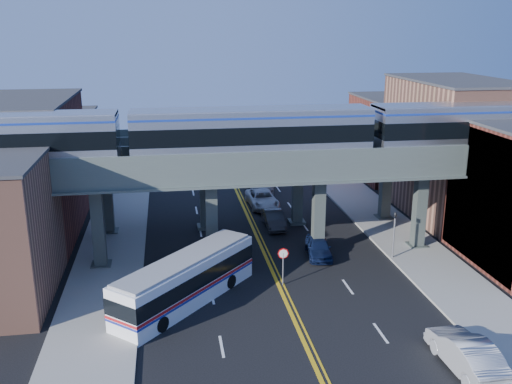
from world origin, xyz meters
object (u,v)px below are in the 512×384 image
car_lane_a (319,247)px  car_lane_c (262,199)px  traffic_signal (394,230)px  car_lane_d (259,181)px  car_lane_b (274,219)px  car_parked_curb (466,353)px  stop_sign (283,260)px  transit_train (252,132)px  transit_bus (186,280)px

car_lane_a → car_lane_c: (-2.13, 12.80, 0.03)m
traffic_signal → car_lane_d: size_ratio=0.70×
car_lane_b → car_parked_curb: (5.60, -22.28, 0.17)m
stop_sign → car_parked_curb: 13.12m
car_parked_curb → car_lane_c: bearing=-80.4°
transit_train → car_lane_a: transit_train is taller
traffic_signal → transit_bus: (-15.34, -4.50, -0.82)m
transit_train → car_parked_curb: (8.43, -16.00, -8.56)m
car_lane_c → transit_train: bearing=-105.8°
car_lane_a → transit_train: bearing=-179.9°
car_lane_c → car_parked_curb: bearing=-81.5°
car_lane_d → car_lane_b: bearing=-92.5°
stop_sign → car_parked_curb: bearing=-57.1°
car_lane_c → traffic_signal: bearing=-65.3°
transit_bus → car_lane_a: bearing=-17.6°
stop_sign → transit_bus: size_ratio=0.26×
traffic_signal → transit_bus: 16.01m
traffic_signal → car_lane_d: traffic_signal is taller
transit_train → transit_bus: bearing=-128.2°
car_lane_b → transit_train: bearing=-113.8°
transit_train → car_parked_curb: bearing=-62.2°
transit_bus → car_parked_curb: (13.54, -9.50, -0.58)m
car_lane_a → car_lane_b: 7.19m
transit_bus → car_parked_curb: size_ratio=1.83×
car_lane_b → car_parked_curb: car_parked_curb is taller
stop_sign → car_lane_a: (3.63, 4.42, -1.03)m
car_lane_d → car_parked_curb: car_parked_curb is taller
stop_sign → car_lane_b: 11.43m
traffic_signal → car_lane_c: (-7.40, 14.22, -1.54)m
car_lane_d → stop_sign: bearing=-94.6°
traffic_signal → car_lane_b: bearing=131.8°
traffic_signal → car_lane_b: 11.22m
transit_train → traffic_signal: transit_train is taller
stop_sign → car_parked_curb: size_ratio=0.48×
transit_train → traffic_signal: size_ratio=12.66×
stop_sign → car_lane_a: 5.81m
transit_bus → car_lane_b: bearing=10.1°
traffic_signal → transit_bus: traffic_signal is taller
stop_sign → car_lane_c: (1.50, 17.22, -1.00)m
car_lane_c → car_parked_curb: 28.77m
transit_train → car_lane_d: bearing=79.1°
transit_train → traffic_signal: bearing=-11.1°
car_parked_curb → car_lane_d: bearing=-83.6°
transit_train → car_lane_c: bearing=77.0°
car_lane_d → car_parked_curb: (4.88, -34.38, 0.05)m
transit_bus → car_parked_curb: transit_bus is taller
car_lane_a → car_lane_d: size_ratio=0.74×
transit_bus → car_parked_curb: bearing=-83.1°
stop_sign → car_lane_d: stop_sign is taller
car_lane_b → car_lane_d: bearing=87.0°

